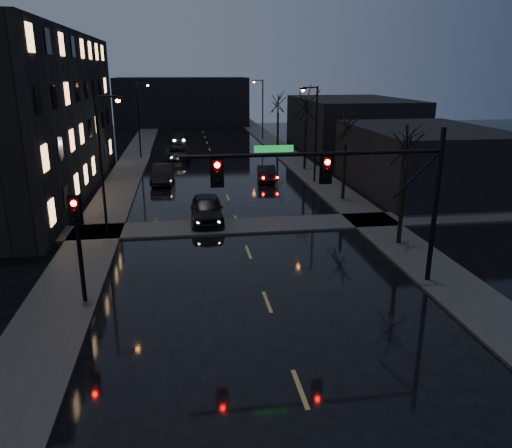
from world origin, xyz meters
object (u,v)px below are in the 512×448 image
object	(u,v)px
oncoming_car_a	(207,209)
lead_car	(266,173)
oncoming_car_d	(179,138)
oncoming_car_b	(163,174)
oncoming_car_c	(178,154)

from	to	relation	value
oncoming_car_a	lead_car	size ratio (longest dim) A/B	1.18
oncoming_car_a	oncoming_car_d	xyz separation A→B (m)	(-1.77, 36.21, -0.22)
oncoming_car_a	oncoming_car_b	xyz separation A→B (m)	(-3.11, 11.95, -0.06)
oncoming_car_c	oncoming_car_b	bearing A→B (deg)	-97.92
oncoming_car_c	oncoming_car_d	world-z (taller)	oncoming_car_c
oncoming_car_a	lead_car	distance (m)	13.04
oncoming_car_d	lead_car	xyz separation A→B (m)	(7.53, -24.51, 0.06)
oncoming_car_c	oncoming_car_d	distance (m)	13.32
lead_car	oncoming_car_b	bearing A→B (deg)	4.90
oncoming_car_c	lead_car	size ratio (longest dim) A/B	1.23
oncoming_car_a	oncoming_car_d	world-z (taller)	oncoming_car_a
oncoming_car_a	oncoming_car_c	bearing A→B (deg)	95.99
oncoming_car_c	oncoming_car_d	xyz separation A→B (m)	(0.10, 13.32, -0.09)
oncoming_car_b	oncoming_car_d	size ratio (longest dim) A/B	1.10
oncoming_car_b	lead_car	size ratio (longest dim) A/B	1.14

